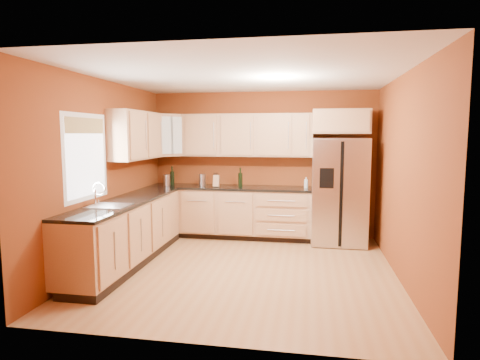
% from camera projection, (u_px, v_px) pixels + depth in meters
% --- Properties ---
extents(floor, '(4.00, 4.00, 0.00)m').
position_uv_depth(floor, '(244.00, 270.00, 5.47)').
color(floor, '#AF7543').
rests_on(floor, ground).
extents(ceiling, '(4.00, 4.00, 0.00)m').
position_uv_depth(ceiling, '(245.00, 75.00, 5.18)').
color(ceiling, silver).
rests_on(ceiling, wall_back).
extents(wall_back, '(4.00, 0.04, 2.60)m').
position_uv_depth(wall_back, '(262.00, 164.00, 7.28)').
color(wall_back, brown).
rests_on(wall_back, floor).
extents(wall_front, '(4.00, 0.04, 2.60)m').
position_uv_depth(wall_front, '(207.00, 199.00, 3.37)').
color(wall_front, brown).
rests_on(wall_front, floor).
extents(wall_left, '(0.04, 4.00, 2.60)m').
position_uv_depth(wall_left, '(105.00, 173.00, 5.66)').
color(wall_left, brown).
rests_on(wall_left, floor).
extents(wall_right, '(0.04, 4.00, 2.60)m').
position_uv_depth(wall_right, '(403.00, 178.00, 4.99)').
color(wall_right, brown).
rests_on(wall_right, floor).
extents(base_cabinets_back, '(2.90, 0.60, 0.88)m').
position_uv_depth(base_cabinets_back, '(229.00, 213.00, 7.18)').
color(base_cabinets_back, '#9E704C').
rests_on(base_cabinets_back, floor).
extents(base_cabinets_left, '(0.60, 2.80, 0.88)m').
position_uv_depth(base_cabinets_left, '(127.00, 233.00, 5.71)').
color(base_cabinets_left, '#9E704C').
rests_on(base_cabinets_left, floor).
extents(countertop_back, '(2.90, 0.62, 0.04)m').
position_uv_depth(countertop_back, '(229.00, 188.00, 7.12)').
color(countertop_back, black).
rests_on(countertop_back, base_cabinets_back).
extents(countertop_left, '(0.62, 2.80, 0.04)m').
position_uv_depth(countertop_left, '(126.00, 201.00, 5.66)').
color(countertop_left, black).
rests_on(countertop_left, base_cabinets_left).
extents(upper_cabinets_back, '(2.30, 0.33, 0.75)m').
position_uv_depth(upper_cabinets_back, '(247.00, 135.00, 7.11)').
color(upper_cabinets_back, '#9E704C').
rests_on(upper_cabinets_back, wall_back).
extents(upper_cabinets_left, '(0.33, 1.35, 0.75)m').
position_uv_depth(upper_cabinets_left, '(137.00, 135.00, 6.29)').
color(upper_cabinets_left, '#9E704C').
rests_on(upper_cabinets_left, wall_left).
extents(corner_upper_cabinet, '(0.67, 0.67, 0.75)m').
position_uv_depth(corner_upper_cabinet, '(167.00, 135.00, 7.18)').
color(corner_upper_cabinet, '#9E704C').
rests_on(corner_upper_cabinet, wall_back).
extents(over_fridge_cabinet, '(0.92, 0.60, 0.40)m').
position_uv_depth(over_fridge_cabinet, '(341.00, 122.00, 6.68)').
color(over_fridge_cabinet, '#9E704C').
rests_on(over_fridge_cabinet, wall_back).
extents(refrigerator, '(0.90, 0.75, 1.78)m').
position_uv_depth(refrigerator, '(339.00, 191.00, 6.74)').
color(refrigerator, silver).
rests_on(refrigerator, floor).
extents(window, '(0.03, 0.90, 1.00)m').
position_uv_depth(window, '(86.00, 157.00, 5.14)').
color(window, white).
rests_on(window, wall_left).
extents(sink_faucet, '(0.50, 0.42, 0.30)m').
position_uv_depth(sink_faucet, '(109.00, 195.00, 5.15)').
color(sink_faucet, white).
rests_on(sink_faucet, countertop_left).
extents(canister_left, '(0.14, 0.14, 0.20)m').
position_uv_depth(canister_left, '(202.00, 180.00, 7.24)').
color(canister_left, silver).
rests_on(canister_left, countertop_back).
extents(canister_right, '(0.14, 0.14, 0.20)m').
position_uv_depth(canister_right, '(167.00, 180.00, 7.26)').
color(canister_right, silver).
rests_on(canister_right, countertop_back).
extents(wine_bottle_a, '(0.10, 0.10, 0.34)m').
position_uv_depth(wine_bottle_a, '(172.00, 176.00, 7.34)').
color(wine_bottle_a, black).
rests_on(wine_bottle_a, countertop_back).
extents(wine_bottle_b, '(0.08, 0.08, 0.34)m').
position_uv_depth(wine_bottle_b, '(240.00, 177.00, 7.03)').
color(wine_bottle_b, black).
rests_on(wine_bottle_b, countertop_back).
extents(knife_block, '(0.10, 0.09, 0.20)m').
position_uv_depth(knife_block, '(216.00, 181.00, 7.07)').
color(knife_block, tan).
rests_on(knife_block, countertop_back).
extents(soap_dispenser, '(0.07, 0.07, 0.19)m').
position_uv_depth(soap_dispenser, '(306.00, 183.00, 6.89)').
color(soap_dispenser, silver).
rests_on(soap_dispenser, countertop_back).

